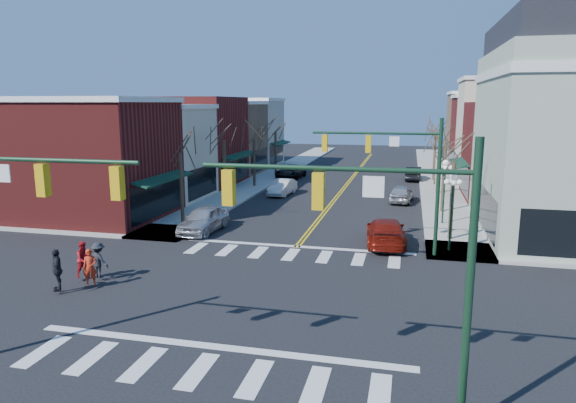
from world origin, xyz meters
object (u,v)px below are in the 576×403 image
Objects in this scene: pedestrian_dark_a at (57,270)px; pedestrian_red_b at (84,259)px; pedestrian_dark_b at (99,260)px; car_left_far at (291,172)px; car_right_near at (386,232)px; lamppost_midblock at (445,181)px; car_left_near at (204,219)px; car_right_mid at (401,194)px; pedestrian_red_a at (90,267)px; car_left_mid at (282,187)px; car_right_far at (413,173)px; lamppost_corner at (452,199)px.

pedestrian_red_b is at bearing 142.01° from pedestrian_dark_a.
pedestrian_red_b is 1.01× the size of pedestrian_dark_b.
pedestrian_dark_a is at bearing -89.73° from car_left_far.
car_right_near is 3.15× the size of pedestrian_red_b.
lamppost_midblock is 0.92× the size of car_left_near.
car_right_mid is at bearing -6.70° from pedestrian_red_b.
pedestrian_red_a is 1.28m from pedestrian_red_b.
pedestrian_dark_a reaches higher than car_left_far.
car_right_near reaches higher than car_right_mid.
car_left_mid is at bearing -60.98° from car_right_near.
pedestrian_dark_b is (0.68, 0.07, -0.01)m from pedestrian_red_b.
pedestrian_dark_b is at bearing 70.21° from car_right_far.
lamppost_midblock is 0.99× the size of car_right_far.
car_left_mid is at bearing -82.31° from pedestrian_dark_b.
lamppost_midblock reaches higher than pedestrian_dark_b.
car_left_mid is at bearing 136.62° from pedestrian_dark_a.
car_left_near is at bearing -82.45° from pedestrian_dark_b.
car_right_mid is at bearing -97.56° from car_right_near.
pedestrian_red_b is 0.93× the size of pedestrian_dark_a.
car_left_mid is 24.46m from pedestrian_red_a.
pedestrian_red_b is at bearing 105.37° from pedestrian_red_a.
pedestrian_dark_a is (-13.70, -24.16, 0.33)m from car_right_mid.
lamppost_midblock is 6.95m from car_right_near.
pedestrian_dark_b reaches higher than car_right_near.
lamppost_midblock is 21.65m from pedestrian_dark_b.
pedestrian_red_a is 0.90× the size of pedestrian_dark_a.
pedestrian_red_a is (-0.90, -10.44, 0.15)m from car_left_near.
car_right_far is at bearing 65.91° from car_left_near.
pedestrian_dark_b is (-13.93, -34.99, 0.25)m from car_right_far.
lamppost_midblock is at bearing -125.97° from car_right_near.
lamppost_midblock is at bearing 116.01° from car_right_mid.
car_right_near is at bearing -129.21° from pedestrian_dark_b.
car_right_far is 2.72× the size of pedestrian_red_a.
lamppost_corner is 1.00× the size of lamppost_midblock.
pedestrian_red_b is (-0.91, 0.90, 0.02)m from pedestrian_red_a.
car_left_near is at bearing -86.66° from car_left_far.
car_left_mid is at bearing 146.47° from lamppost_midblock.
car_left_far is at bearing 120.05° from lamppost_corner.
pedestrian_dark_a is (-1.89, -11.28, 0.24)m from car_left_near.
lamppost_midblock is 20.44m from car_right_far.
lamppost_midblock is 0.83× the size of car_right_near.
pedestrian_dark_a reaches higher than car_right_far.
pedestrian_red_a is at bearing -109.94° from pedestrian_red_b.
car_right_near is (11.20, -24.39, 0.05)m from car_left_far.
pedestrian_dark_b is at bearing -91.11° from car_left_mid.
car_right_near is 1.25× the size of car_right_mid.
lamppost_corner and lamppost_midblock have the same top height.
car_right_near is at bearing -30.24° from pedestrian_red_b.
lamppost_corner is 0.92× the size of car_left_near.
pedestrian_red_b reaches higher than car_left_mid.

